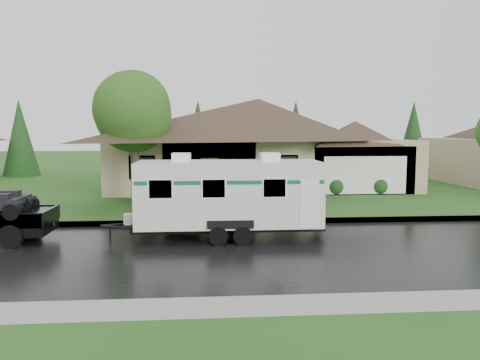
% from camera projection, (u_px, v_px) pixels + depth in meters
% --- Properties ---
extents(ground, '(140.00, 140.00, 0.00)m').
position_uv_depth(ground, '(248.00, 236.00, 16.59)').
color(ground, '#24551A').
rests_on(ground, ground).
extents(road, '(140.00, 8.00, 0.01)m').
position_uv_depth(road, '(254.00, 250.00, 14.60)').
color(road, black).
rests_on(road, ground).
extents(curb, '(140.00, 0.50, 0.15)m').
position_uv_depth(curb, '(243.00, 222.00, 18.81)').
color(curb, gray).
rests_on(curb, ground).
extents(lawn, '(140.00, 26.00, 0.15)m').
position_uv_depth(lawn, '(227.00, 185.00, 31.45)').
color(lawn, '#24551A').
rests_on(lawn, ground).
extents(house_main, '(19.44, 10.80, 6.90)m').
position_uv_depth(house_main, '(263.00, 132.00, 30.10)').
color(house_main, tan).
rests_on(house_main, lawn).
extents(tree_left_green, '(3.84, 3.84, 6.36)m').
position_uv_depth(tree_left_green, '(134.00, 113.00, 22.52)').
color(tree_left_green, '#382B1E').
rests_on(tree_left_green, lawn).
extents(shrub_row, '(13.60, 1.00, 1.00)m').
position_uv_depth(shrub_row, '(268.00, 186.00, 25.89)').
color(shrub_row, '#143814').
rests_on(shrub_row, lawn).
extents(travel_trailer, '(6.61, 2.32, 2.97)m').
position_uv_depth(travel_trailer, '(229.00, 193.00, 16.13)').
color(travel_trailer, silver).
rests_on(travel_trailer, ground).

